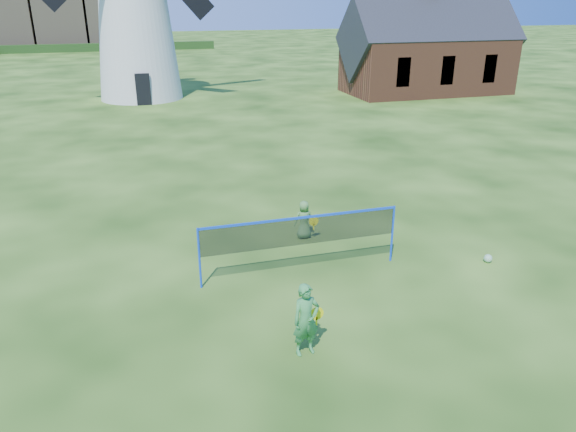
{
  "coord_description": "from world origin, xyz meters",
  "views": [
    {
      "loc": [
        -3.3,
        -11.27,
        6.46
      ],
      "look_at": [
        0.2,
        0.5,
        1.5
      ],
      "focal_mm": 33.74,
      "sensor_mm": 36.0,
      "label": 1
    }
  ],
  "objects_px": {
    "player_girl": "(306,320)",
    "player_boy": "(304,220)",
    "play_ball": "(488,258)",
    "windmill": "(134,9)",
    "badminton_net": "(301,232)",
    "chapel": "(428,52)"
  },
  "relations": [
    {
      "from": "badminton_net",
      "to": "player_boy",
      "type": "height_order",
      "value": "badminton_net"
    },
    {
      "from": "badminton_net",
      "to": "play_ball",
      "type": "relative_size",
      "value": 22.95
    },
    {
      "from": "chapel",
      "to": "player_boy",
      "type": "distance_m",
      "value": 27.82
    },
    {
      "from": "windmill",
      "to": "badminton_net",
      "type": "height_order",
      "value": "windmill"
    },
    {
      "from": "player_girl",
      "to": "play_ball",
      "type": "xyz_separation_m",
      "value": [
        5.82,
        2.34,
        -0.64
      ]
    },
    {
      "from": "play_ball",
      "to": "player_boy",
      "type": "bearing_deg",
      "value": 145.14
    },
    {
      "from": "player_girl",
      "to": "windmill",
      "type": "bearing_deg",
      "value": 85.97
    },
    {
      "from": "badminton_net",
      "to": "player_girl",
      "type": "bearing_deg",
      "value": -105.97
    },
    {
      "from": "windmill",
      "to": "chapel",
      "type": "height_order",
      "value": "windmill"
    },
    {
      "from": "chapel",
      "to": "player_girl",
      "type": "xyz_separation_m",
      "value": [
        -18.26,
        -27.44,
        -2.1
      ]
    },
    {
      "from": "chapel",
      "to": "badminton_net",
      "type": "distance_m",
      "value": 29.91
    },
    {
      "from": "badminton_net",
      "to": "windmill",
      "type": "bearing_deg",
      "value": 95.46
    },
    {
      "from": "play_ball",
      "to": "windmill",
      "type": "bearing_deg",
      "value": 104.9
    },
    {
      "from": "chapel",
      "to": "play_ball",
      "type": "xyz_separation_m",
      "value": [
        -12.44,
        -25.1,
        -2.74
      ]
    },
    {
      "from": "windmill",
      "to": "play_ball",
      "type": "bearing_deg",
      "value": -75.1
    },
    {
      "from": "badminton_net",
      "to": "player_girl",
      "type": "xyz_separation_m",
      "value": [
        -0.9,
        -3.15,
        -0.39
      ]
    },
    {
      "from": "windmill",
      "to": "chapel",
      "type": "relative_size",
      "value": 1.35
    },
    {
      "from": "chapel",
      "to": "player_boy",
      "type": "relative_size",
      "value": 10.72
    },
    {
      "from": "player_girl",
      "to": "player_boy",
      "type": "xyz_separation_m",
      "value": [
        1.67,
        5.23,
        -0.19
      ]
    },
    {
      "from": "play_ball",
      "to": "chapel",
      "type": "bearing_deg",
      "value": 63.63
    },
    {
      "from": "chapel",
      "to": "badminton_net",
      "type": "relative_size",
      "value": 2.37
    },
    {
      "from": "windmill",
      "to": "player_boy",
      "type": "relative_size",
      "value": 14.43
    }
  ]
}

